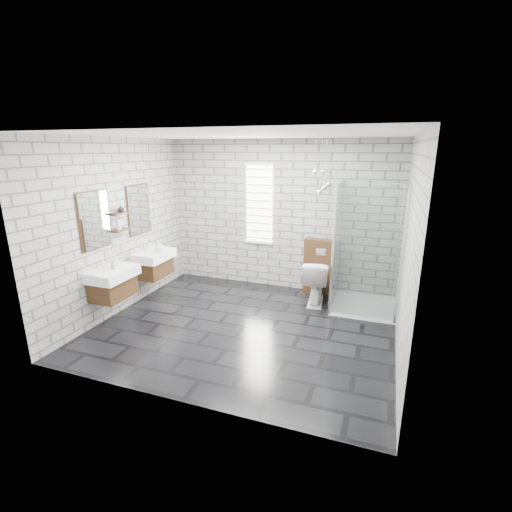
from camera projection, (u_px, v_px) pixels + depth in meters
The scene contains 20 objects.
floor at pixel (245, 327), 5.48m from camera, with size 4.20×3.60×0.02m, color black.
ceiling at pixel (243, 134), 4.72m from camera, with size 4.20×3.60×0.02m, color white.
wall_back at pixel (280, 216), 6.74m from camera, with size 4.20×0.02×2.70m, color #A1A19C.
wall_front at pixel (173, 280), 3.47m from camera, with size 4.20×0.02×2.70m, color #A1A19C.
wall_left at pixel (118, 227), 5.78m from camera, with size 0.02×3.60×2.70m, color #A1A19C.
wall_right at pixel (408, 252), 4.42m from camera, with size 0.02×3.60×2.70m, color #A1A19C.
vanity_left at pixel (111, 275), 5.42m from camera, with size 0.47×0.70×1.57m.
vanity_right at pixel (152, 256), 6.35m from camera, with size 0.47×0.70×1.57m.
shelf_lower at pixel (121, 230), 5.72m from camera, with size 0.14×0.30×0.03m, color #432A14.
shelf_upper at pixel (119, 213), 5.65m from camera, with size 0.14×0.30×0.03m, color #432A14.
window at pixel (259, 204), 6.79m from camera, with size 0.56×0.05×1.48m.
cistern_panel at pixel (321, 267), 6.62m from camera, with size 0.60×0.20×1.00m, color #432A14.
flush_plate at pixel (321, 252), 6.44m from camera, with size 0.18×0.01×0.12m, color silver.
shower_enclosure at pixel (359, 280), 5.92m from camera, with size 1.00×1.00×2.03m.
pendant_cluster at pixel (322, 181), 5.89m from camera, with size 0.29×0.21×0.89m.
toilet at pixel (316, 281), 6.25m from camera, with size 0.42×0.74×0.75m, color white.
soap_bottle_a at pixel (115, 262), 5.37m from camera, with size 0.09×0.09×0.20m, color #B2B2B2.
soap_bottle_b at pixel (159, 246), 6.26m from camera, with size 0.14×0.14×0.18m, color #B2B2B2.
soap_bottle_c at pixel (118, 223), 5.64m from camera, with size 0.08×0.08×0.20m, color #B2B2B2.
vase at pixel (121, 209), 5.66m from camera, with size 0.10×0.10×0.11m, color #B2B2B2.
Camera 1 is at (1.83, -4.62, 2.54)m, focal length 26.00 mm.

